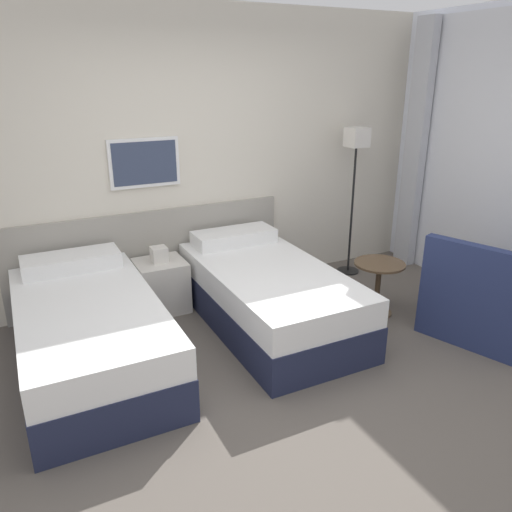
# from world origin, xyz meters

# --- Properties ---
(ground_plane) EXTENTS (16.00, 16.00, 0.00)m
(ground_plane) POSITION_xyz_m (0.00, 0.00, 0.00)
(ground_plane) COLOR #5B544C
(wall_headboard) EXTENTS (10.00, 0.10, 2.70)m
(wall_headboard) POSITION_xyz_m (-0.03, 1.97, 1.30)
(wall_headboard) COLOR beige
(wall_headboard) RESTS_ON ground_plane
(bed_near_door) EXTENTS (0.99, 1.93, 0.67)m
(bed_near_door) POSITION_xyz_m (-1.21, 0.96, 0.28)
(bed_near_door) COLOR #1E233D
(bed_near_door) RESTS_ON ground_plane
(bed_near_window) EXTENTS (0.99, 1.93, 0.67)m
(bed_near_window) POSITION_xyz_m (0.29, 0.96, 0.28)
(bed_near_window) COLOR #1E233D
(bed_near_window) RESTS_ON ground_plane
(nightstand) EXTENTS (0.45, 0.42, 0.62)m
(nightstand) POSITION_xyz_m (-0.46, 1.66, 0.25)
(nightstand) COLOR beige
(nightstand) RESTS_ON ground_plane
(floor_lamp) EXTENTS (0.24, 0.24, 1.58)m
(floor_lamp) POSITION_xyz_m (1.67, 1.63, 1.26)
(floor_lamp) COLOR black
(floor_lamp) RESTS_ON ground_plane
(side_table) EXTENTS (0.45, 0.45, 0.50)m
(side_table) POSITION_xyz_m (1.28, 0.68, 0.35)
(side_table) COLOR brown
(side_table) RESTS_ON ground_plane
(armchair) EXTENTS (1.00, 1.05, 0.87)m
(armchair) POSITION_xyz_m (1.83, -0.02, 0.28)
(armchair) COLOR navy
(armchair) RESTS_ON ground_plane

